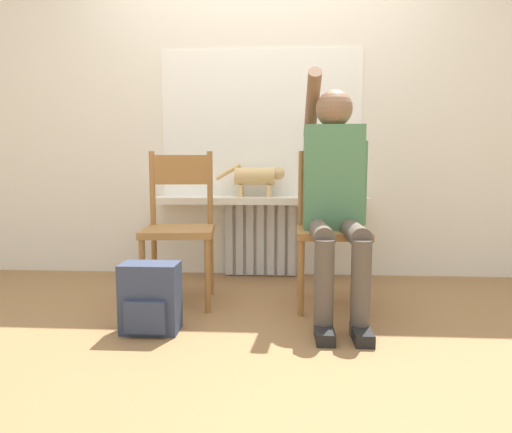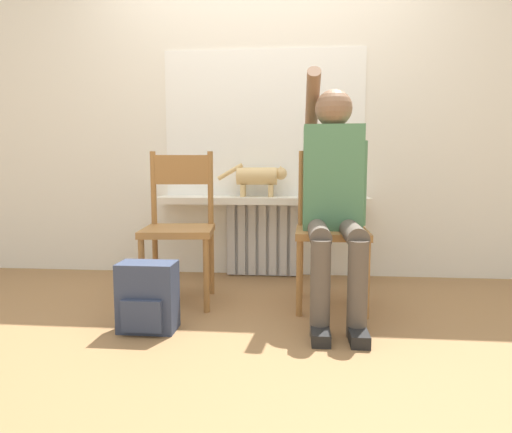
{
  "view_description": "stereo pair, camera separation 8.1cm",
  "coord_description": "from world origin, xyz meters",
  "px_view_note": "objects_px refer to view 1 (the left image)",
  "views": [
    {
      "loc": [
        0.16,
        -2.12,
        0.83
      ],
      "look_at": [
        0.0,
        0.57,
        0.53
      ],
      "focal_mm": 30.0,
      "sensor_mm": 36.0,
      "label": 1
    },
    {
      "loc": [
        0.24,
        -2.12,
        0.83
      ],
      "look_at": [
        0.0,
        0.57,
        0.53
      ],
      "focal_mm": 30.0,
      "sensor_mm": 36.0,
      "label": 2
    }
  ],
  "objects_px": {
    "chair_left": "(179,225)",
    "backpack": "(150,298)",
    "person": "(335,188)",
    "cat": "(257,177)",
    "chair_right": "(332,226)"
  },
  "relations": [
    {
      "from": "person",
      "to": "cat",
      "type": "xyz_separation_m",
      "value": [
        -0.49,
        0.74,
        0.05
      ]
    },
    {
      "from": "person",
      "to": "backpack",
      "type": "distance_m",
      "value": 1.17
    },
    {
      "from": "cat",
      "to": "backpack",
      "type": "distance_m",
      "value": 1.36
    },
    {
      "from": "chair_right",
      "to": "backpack",
      "type": "relative_size",
      "value": 2.65
    },
    {
      "from": "person",
      "to": "cat",
      "type": "height_order",
      "value": "person"
    },
    {
      "from": "chair_right",
      "to": "cat",
      "type": "distance_m",
      "value": 0.83
    },
    {
      "from": "chair_right",
      "to": "cat",
      "type": "bearing_deg",
      "value": 130.04
    },
    {
      "from": "chair_left",
      "to": "chair_right",
      "type": "bearing_deg",
      "value": -6.58
    },
    {
      "from": "chair_right",
      "to": "backpack",
      "type": "bearing_deg",
      "value": -150.33
    },
    {
      "from": "chair_left",
      "to": "backpack",
      "type": "height_order",
      "value": "chair_left"
    },
    {
      "from": "chair_left",
      "to": "backpack",
      "type": "xyz_separation_m",
      "value": [
        -0.03,
        -0.51,
        -0.31
      ]
    },
    {
      "from": "chair_left",
      "to": "chair_right",
      "type": "xyz_separation_m",
      "value": [
        0.93,
        0.0,
        0.0
      ]
    },
    {
      "from": "chair_left",
      "to": "person",
      "type": "height_order",
      "value": "person"
    },
    {
      "from": "chair_right",
      "to": "cat",
      "type": "height_order",
      "value": "chair_right"
    },
    {
      "from": "chair_left",
      "to": "chair_right",
      "type": "height_order",
      "value": "same"
    }
  ]
}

